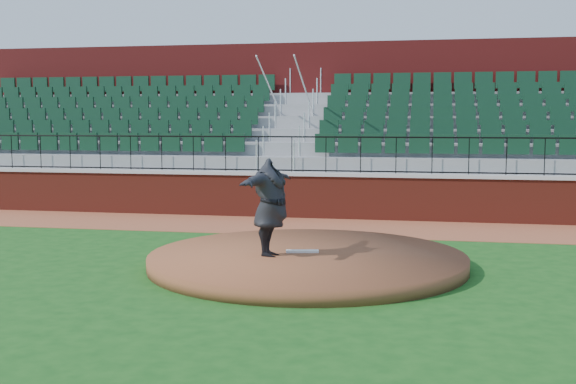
# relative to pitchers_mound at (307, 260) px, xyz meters

# --- Properties ---
(ground) EXTENTS (90.00, 90.00, 0.00)m
(ground) POSITION_rel_pitchers_mound_xyz_m (-0.60, -0.36, -0.12)
(ground) COLOR #154714
(ground) RESTS_ON ground
(warning_track) EXTENTS (34.00, 3.20, 0.01)m
(warning_track) POSITION_rel_pitchers_mound_xyz_m (-0.60, 5.04, -0.12)
(warning_track) COLOR brown
(warning_track) RESTS_ON ground
(field_wall) EXTENTS (34.00, 0.35, 1.20)m
(field_wall) POSITION_rel_pitchers_mound_xyz_m (-0.60, 6.64, 0.47)
(field_wall) COLOR maroon
(field_wall) RESTS_ON ground
(wall_cap) EXTENTS (34.00, 0.45, 0.10)m
(wall_cap) POSITION_rel_pitchers_mound_xyz_m (-0.60, 6.64, 1.12)
(wall_cap) COLOR #B7B7B7
(wall_cap) RESTS_ON field_wall
(wall_railing) EXTENTS (34.00, 0.05, 1.00)m
(wall_railing) POSITION_rel_pitchers_mound_xyz_m (-0.60, 6.64, 1.67)
(wall_railing) COLOR black
(wall_railing) RESTS_ON wall_cap
(seating_stands) EXTENTS (34.00, 5.10, 4.60)m
(seating_stands) POSITION_rel_pitchers_mound_xyz_m (-0.60, 9.36, 2.18)
(seating_stands) COLOR gray
(seating_stands) RESTS_ON ground
(concourse_wall) EXTENTS (34.00, 0.50, 5.50)m
(concourse_wall) POSITION_rel_pitchers_mound_xyz_m (-0.60, 12.16, 2.62)
(concourse_wall) COLOR maroon
(concourse_wall) RESTS_ON ground
(pitchers_mound) EXTENTS (6.02, 6.02, 0.25)m
(pitchers_mound) POSITION_rel_pitchers_mound_xyz_m (0.00, 0.00, 0.00)
(pitchers_mound) COLOR brown
(pitchers_mound) RESTS_ON ground
(pitching_rubber) EXTENTS (0.65, 0.28, 0.04)m
(pitching_rubber) POSITION_rel_pitchers_mound_xyz_m (-0.11, 0.10, 0.15)
(pitching_rubber) COLOR white
(pitching_rubber) RESTS_ON pitchers_mound
(pitcher) EXTENTS (0.93, 2.31, 1.82)m
(pitcher) POSITION_rel_pitchers_mound_xyz_m (-0.63, -0.36, 1.04)
(pitcher) COLOR black
(pitcher) RESTS_ON pitchers_mound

